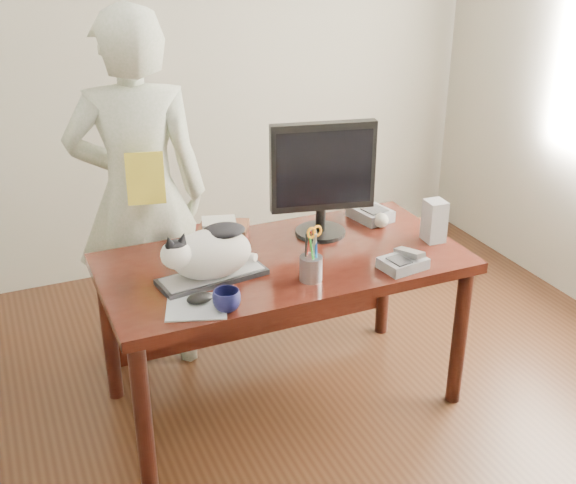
{
  "coord_description": "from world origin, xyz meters",
  "views": [
    {
      "loc": [
        -1.13,
        -2.03,
        2.15
      ],
      "look_at": [
        0.0,
        0.55,
        0.85
      ],
      "focal_mm": 45.0,
      "sensor_mm": 36.0,
      "label": 1
    }
  ],
  "objects_px": {
    "mouse": "(200,298)",
    "person": "(140,197)",
    "phone": "(404,262)",
    "keyboard": "(212,276)",
    "cat": "(208,252)",
    "coffee_mug": "(227,300)",
    "calculator": "(370,213)",
    "book_stack": "(222,231)",
    "baseball": "(381,220)",
    "speaker": "(434,221)",
    "pen_cup": "(311,265)",
    "desk": "(277,280)",
    "monitor": "(323,174)"
  },
  "relations": [
    {
      "from": "pen_cup",
      "to": "calculator",
      "type": "bearing_deg",
      "value": 40.6
    },
    {
      "from": "cat",
      "to": "mouse",
      "type": "relative_size",
      "value": 3.65
    },
    {
      "from": "cat",
      "to": "baseball",
      "type": "relative_size",
      "value": 6.15
    },
    {
      "from": "mouse",
      "to": "person",
      "type": "distance_m",
      "value": 0.86
    },
    {
      "from": "monitor",
      "to": "pen_cup",
      "type": "xyz_separation_m",
      "value": [
        -0.24,
        -0.39,
        -0.24
      ]
    },
    {
      "from": "keyboard",
      "to": "book_stack",
      "type": "distance_m",
      "value": 0.41
    },
    {
      "from": "baseball",
      "to": "calculator",
      "type": "bearing_deg",
      "value": 88.35
    },
    {
      "from": "keyboard",
      "to": "book_stack",
      "type": "xyz_separation_m",
      "value": [
        0.17,
        0.37,
        0.03
      ]
    },
    {
      "from": "speaker",
      "to": "monitor",
      "type": "bearing_deg",
      "value": 154.96
    },
    {
      "from": "keyboard",
      "to": "coffee_mug",
      "type": "relative_size",
      "value": 4.34
    },
    {
      "from": "phone",
      "to": "baseball",
      "type": "bearing_deg",
      "value": 64.34
    },
    {
      "from": "keyboard",
      "to": "desk",
      "type": "bearing_deg",
      "value": 14.41
    },
    {
      "from": "calculator",
      "to": "book_stack",
      "type": "bearing_deg",
      "value": 164.12
    },
    {
      "from": "cat",
      "to": "baseball",
      "type": "bearing_deg",
      "value": 3.97
    },
    {
      "from": "monitor",
      "to": "coffee_mug",
      "type": "height_order",
      "value": "monitor"
    },
    {
      "from": "phone",
      "to": "speaker",
      "type": "xyz_separation_m",
      "value": [
        0.28,
        0.19,
        0.07
      ]
    },
    {
      "from": "pen_cup",
      "to": "mouse",
      "type": "relative_size",
      "value": 1.99
    },
    {
      "from": "book_stack",
      "to": "person",
      "type": "height_order",
      "value": "person"
    },
    {
      "from": "coffee_mug",
      "to": "calculator",
      "type": "bearing_deg",
      "value": 30.86
    },
    {
      "from": "cat",
      "to": "phone",
      "type": "height_order",
      "value": "cat"
    },
    {
      "from": "book_stack",
      "to": "person",
      "type": "xyz_separation_m",
      "value": [
        -0.31,
        0.3,
        0.11
      ]
    },
    {
      "from": "mouse",
      "to": "book_stack",
      "type": "relative_size",
      "value": 0.42
    },
    {
      "from": "keyboard",
      "to": "person",
      "type": "height_order",
      "value": "person"
    },
    {
      "from": "baseball",
      "to": "person",
      "type": "relative_size",
      "value": 0.04
    },
    {
      "from": "pen_cup",
      "to": "mouse",
      "type": "bearing_deg",
      "value": -178.89
    },
    {
      "from": "mouse",
      "to": "calculator",
      "type": "xyz_separation_m",
      "value": [
        1.03,
        0.48,
        0.0
      ]
    },
    {
      "from": "pen_cup",
      "to": "person",
      "type": "height_order",
      "value": "person"
    },
    {
      "from": "coffee_mug",
      "to": "person",
      "type": "height_order",
      "value": "person"
    },
    {
      "from": "baseball",
      "to": "monitor",
      "type": "bearing_deg",
      "value": 175.05
    },
    {
      "from": "pen_cup",
      "to": "speaker",
      "type": "relative_size",
      "value": 1.23
    },
    {
      "from": "calculator",
      "to": "person",
      "type": "bearing_deg",
      "value": 150.2
    },
    {
      "from": "keyboard",
      "to": "speaker",
      "type": "xyz_separation_m",
      "value": [
        1.06,
        -0.04,
        0.08
      ]
    },
    {
      "from": "baseball",
      "to": "pen_cup",
      "type": "bearing_deg",
      "value": -146.59
    },
    {
      "from": "pen_cup",
      "to": "speaker",
      "type": "xyz_separation_m",
      "value": [
        0.69,
        0.13,
        0.03
      ]
    },
    {
      "from": "keyboard",
      "to": "cat",
      "type": "xyz_separation_m",
      "value": [
        -0.01,
        -0.0,
        0.12
      ]
    },
    {
      "from": "phone",
      "to": "calculator",
      "type": "bearing_deg",
      "value": 67.54
    },
    {
      "from": "person",
      "to": "phone",
      "type": "bearing_deg",
      "value": 148.59
    },
    {
      "from": "mouse",
      "to": "baseball",
      "type": "distance_m",
      "value": 1.09
    },
    {
      "from": "desk",
      "to": "cat",
      "type": "height_order",
      "value": "cat"
    },
    {
      "from": "mouse",
      "to": "coffee_mug",
      "type": "height_order",
      "value": "coffee_mug"
    },
    {
      "from": "baseball",
      "to": "coffee_mug",
      "type": "bearing_deg",
      "value": -154.21
    },
    {
      "from": "phone",
      "to": "person",
      "type": "height_order",
      "value": "person"
    },
    {
      "from": "desk",
      "to": "phone",
      "type": "distance_m",
      "value": 0.6
    },
    {
      "from": "monitor",
      "to": "calculator",
      "type": "height_order",
      "value": "monitor"
    },
    {
      "from": "mouse",
      "to": "cat",
      "type": "bearing_deg",
      "value": 79.42
    },
    {
      "from": "monitor",
      "to": "mouse",
      "type": "relative_size",
      "value": 4.51
    },
    {
      "from": "mouse",
      "to": "baseball",
      "type": "height_order",
      "value": "baseball"
    },
    {
      "from": "keyboard",
      "to": "calculator",
      "type": "xyz_separation_m",
      "value": [
        0.92,
        0.3,
        0.02
      ]
    },
    {
      "from": "person",
      "to": "book_stack",
      "type": "bearing_deg",
      "value": 148.75
    },
    {
      "from": "mouse",
      "to": "coffee_mug",
      "type": "distance_m",
      "value": 0.12
    }
  ]
}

